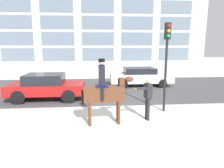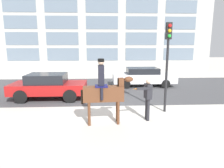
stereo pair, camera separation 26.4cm
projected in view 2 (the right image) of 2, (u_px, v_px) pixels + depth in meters
The scene contains 8 objects.
ground_plane at pixel (104, 109), 9.69m from camera, with size 80.00×80.00×0.00m, color beige.
road_surface at pixel (103, 88), 14.34m from camera, with size 24.19×8.50×0.01m.
office_building_facade at pixel (102, 1), 20.95m from camera, with size 24.19×0.33×15.22m.
mounted_horse_lead at pixel (104, 92), 7.71m from camera, with size 2.04×0.65×2.57m.
pedestrian_bystander at pixel (148, 96), 8.11m from camera, with size 0.82×0.52×1.72m.
street_car_near_lane at pixel (49, 86), 11.45m from camera, with size 4.20×1.96×1.46m.
street_car_far_lane at pixel (143, 76), 15.04m from camera, with size 4.62×1.88×1.39m.
traffic_light at pixel (168, 53), 8.84m from camera, with size 0.24×0.29×4.03m.
Camera 2 is at (-0.07, -9.28, 3.07)m, focal length 32.00 mm.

